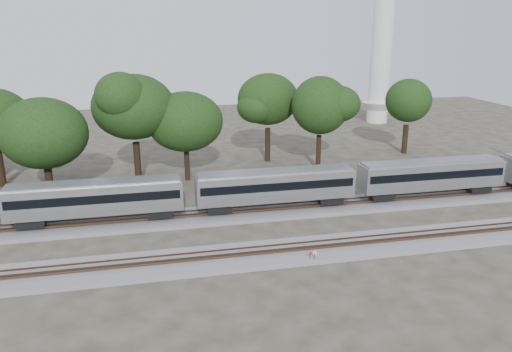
# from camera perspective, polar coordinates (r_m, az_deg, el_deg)

# --- Properties ---
(ground) EXTENTS (160.00, 160.00, 0.00)m
(ground) POSITION_cam_1_polar(r_m,az_deg,el_deg) (46.81, -3.38, -7.37)
(ground) COLOR #383328
(ground) RESTS_ON ground
(track_far) EXTENTS (160.00, 5.00, 0.73)m
(track_far) POSITION_cam_1_polar(r_m,az_deg,el_deg) (52.20, -4.44, -4.50)
(track_far) COLOR slate
(track_far) RESTS_ON ground
(track_near) EXTENTS (160.00, 5.00, 0.73)m
(track_near) POSITION_cam_1_polar(r_m,az_deg,el_deg) (43.15, -2.52, -9.28)
(track_near) COLOR slate
(track_near) RESTS_ON ground
(train) EXTENTS (87.13, 3.00, 4.42)m
(train) POSITION_cam_1_polar(r_m,az_deg,el_deg) (52.39, 2.38, -0.99)
(train) COLOR silver
(train) RESTS_ON ground
(switch_stand_red) EXTENTS (0.30, 0.13, 0.96)m
(switch_stand_red) POSITION_cam_1_polar(r_m,az_deg,el_deg) (42.68, 6.21, -9.07)
(switch_stand_red) COLOR #512D19
(switch_stand_red) RESTS_ON ground
(switch_stand_white) EXTENTS (0.37, 0.08, 1.16)m
(switch_stand_white) POSITION_cam_1_polar(r_m,az_deg,el_deg) (42.56, 6.71, -8.98)
(switch_stand_white) COLOR #512D19
(switch_stand_white) RESTS_ON ground
(switch_lever) EXTENTS (0.51, 0.32, 0.30)m
(switch_lever) POSITION_cam_1_polar(r_m,az_deg,el_deg) (42.92, 5.95, -9.60)
(switch_lever) COLOR #512D19
(switch_lever) RESTS_ON ground
(tree_2) EXTENTS (7.76, 7.76, 10.94)m
(tree_2) POSITION_cam_1_polar(r_m,az_deg,el_deg) (60.37, -23.14, 4.48)
(tree_2) COLOR black
(tree_2) RESTS_ON ground
(tree_3) EXTENTS (9.74, 9.74, 13.74)m
(tree_3) POSITION_cam_1_polar(r_m,az_deg,el_deg) (63.05, -13.83, 7.66)
(tree_3) COLOR black
(tree_3) RESTS_ON ground
(tree_4) EXTENTS (7.71, 7.71, 10.87)m
(tree_4) POSITION_cam_1_polar(r_m,az_deg,el_deg) (63.13, -8.09, 6.14)
(tree_4) COLOR black
(tree_4) RESTS_ON ground
(tree_5) EXTENTS (9.19, 9.19, 12.96)m
(tree_5) POSITION_cam_1_polar(r_m,az_deg,el_deg) (71.35, 1.38, 8.75)
(tree_5) COLOR black
(tree_5) RESTS_ON ground
(tree_6) EXTENTS (9.00, 9.00, 12.68)m
(tree_6) POSITION_cam_1_polar(r_m,az_deg,el_deg) (67.69, 7.35, 8.00)
(tree_6) COLOR black
(tree_6) RESTS_ON ground
(tree_7) EXTENTS (8.32, 8.32, 11.73)m
(tree_7) POSITION_cam_1_polar(r_m,az_deg,el_deg) (79.43, 17.03, 8.24)
(tree_7) COLOR black
(tree_7) RESTS_ON ground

